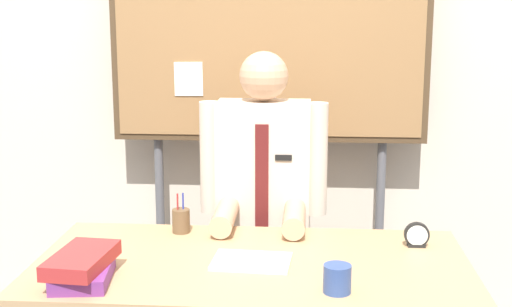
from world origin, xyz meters
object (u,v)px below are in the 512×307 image
Objects in this scene: person at (263,228)px; desk_clock at (417,236)px; pen_holder at (181,221)px; desk at (252,286)px; open_notebook at (252,261)px; book_stack at (82,267)px; bulletin_board at (269,35)px; coffee_mug at (337,279)px.

person is 15.40× the size of desk_clock.
pen_holder is at bearing 173.55° from desk_clock.
desk is 0.10m from open_notebook.
book_stack is at bearing -113.54° from pen_holder.
bulletin_board is at bearing 127.24° from desk_clock.
coffee_mug is at bearing -76.93° from bulletin_board.
coffee_mug is at bearing -2.07° from book_stack.
coffee_mug is 0.56× the size of pen_holder.
desk is 4.91× the size of book_stack.
open_notebook is (0.00, -0.02, 0.10)m from desk.
pen_holder is at bearing -114.03° from bulletin_board.
open_notebook is at bearing 20.98° from book_stack.
desk_clock is (0.60, 0.20, 0.14)m from desk.
book_stack is at bearing -159.02° from open_notebook.
bulletin_board reaches higher than desk_clock.
desk_clock is at bearing -52.76° from bulletin_board.
person is at bearing 108.42° from coffee_mug.
pen_holder is (-0.31, -0.69, -0.70)m from bulletin_board.
person is 16.03× the size of coffee_mug.
bulletin_board is 1.46m from coffee_mug.
bulletin_board is 1.51m from book_stack.
person is 1.00m from book_stack.
person is 0.74m from desk_clock.
bulletin_board is 1.26m from open_notebook.
book_stack is (-0.54, -0.23, 0.14)m from desk.
coffee_mug is at bearing -39.47° from open_notebook.
person is 9.05× the size of pen_holder.
desk is 0.61m from person.
open_notebook is 2.89× the size of desk_clock.
desk_clock is at bearing -34.48° from person.
coffee_mug is (0.29, -0.26, 0.14)m from desk.
pen_holder reaches higher than book_stack.
coffee_mug is (0.29, -1.25, -0.71)m from bulletin_board.
open_notebook is 0.45m from pen_holder.
pen_holder is (-0.60, 0.56, 0.00)m from coffee_mug.
bulletin_board reaches higher than desk.
bulletin_board reaches higher than person.
pen_holder is (-0.31, 0.30, 0.14)m from desk.
desk_clock is 0.92m from pen_holder.
coffee_mug reaches higher than open_notebook.
coffee_mug is at bearing -124.41° from desk_clock.
bulletin_board is 1.22m from desk_clock.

